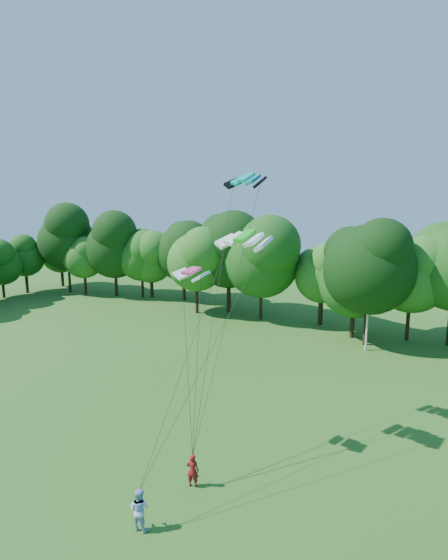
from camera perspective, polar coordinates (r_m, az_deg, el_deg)
The scene contains 9 objects.
ground at distance 23.07m, azimuth -24.99°, elevation -28.32°, with size 160.00×160.00×0.00m, color #275B18.
utility_pole at distance 42.99m, azimuth 18.26°, elevation -3.96°, with size 1.38×0.64×7.29m.
kite_flyer_left at distance 23.68m, azimuth -4.11°, elevation -23.56°, with size 0.63×0.42×1.73m, color maroon.
kite_flyer_right at distance 21.59m, azimuth -11.00°, elevation -27.29°, with size 0.92×0.72×1.90m, color #A9BFEB.
kite_teal at distance 26.34m, azimuth 2.93°, elevation 13.23°, with size 2.64×1.43×0.61m.
kite_green at distance 23.70m, azimuth 2.71°, elevation 5.78°, with size 3.15×1.62×0.64m.
kite_pink at distance 23.17m, azimuth -4.28°, elevation 1.21°, with size 2.01×1.07×0.33m.
tree_back_west at distance 64.01m, azimuth -10.75°, elevation 3.83°, with size 7.58×7.58×11.02m.
tree_back_center at distance 43.72m, azimuth 18.48°, elevation 2.83°, with size 9.56×9.56×13.91m.
Camera 1 is at (16.03, -8.73, 14.12)m, focal length 28.00 mm.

